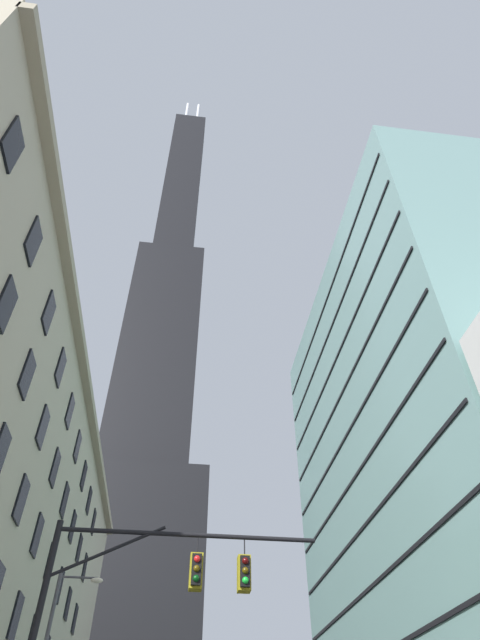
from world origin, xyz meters
TOP-DOWN VIEW (x-y plane):
  - dark_skyscraper at (-10.06, 84.27)m, footprint 24.87×24.87m
  - glass_office_midrise at (18.89, 24.00)m, footprint 15.89×36.02m
  - traffic_signal_mast at (-3.55, 3.36)m, footprint 8.39×0.63m

SIDE VIEW (x-z plane):
  - traffic_signal_mast at x=-3.55m, z-range 1.80..9.47m
  - glass_office_midrise at x=18.89m, z-range 0.00..43.96m
  - dark_skyscraper at x=-10.06m, z-range -42.06..169.57m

